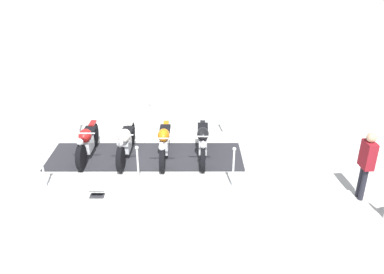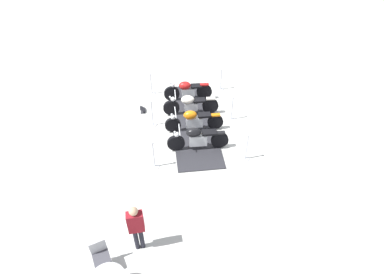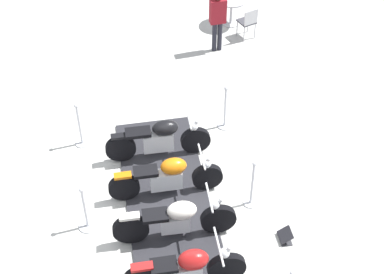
{
  "view_description": "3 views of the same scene",
  "coord_description": "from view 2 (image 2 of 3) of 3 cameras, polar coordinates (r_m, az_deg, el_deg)",
  "views": [
    {
      "loc": [
        9.8,
        1.49,
        5.3
      ],
      "look_at": [
        0.46,
        1.31,
        0.86
      ],
      "focal_mm": 36.96,
      "sensor_mm": 36.0,
      "label": 1
    },
    {
      "loc": [
        0.98,
        9.76,
        7.59
      ],
      "look_at": [
        0.2,
        1.84,
        0.79
      ],
      "focal_mm": 28.98,
      "sensor_mm": 36.0,
      "label": 2
    },
    {
      "loc": [
        -0.75,
        -7.1,
        8.63
      ],
      "look_at": [
        0.62,
        1.26,
        0.77
      ],
      "focal_mm": 54.45,
      "sensor_mm": 36.0,
      "label": 3
    }
  ],
  "objects": [
    {
      "name": "info_placard",
      "position": [
        13.1,
        -9.0,
        4.89
      ],
      "size": [
        0.23,
        0.34,
        0.21
      ],
      "rotation": [
        0.0,
        0.0,
        4.73
      ],
      "color": "#333338",
      "rests_on": "ground_plane"
    },
    {
      "name": "stanchion_right_mid",
      "position": [
        12.1,
        -7.3,
        3.77
      ],
      "size": [
        0.29,
        0.29,
        1.14
      ],
      "color": "silver",
      "rests_on": "ground_plane"
    },
    {
      "name": "stanchion_left_rear",
      "position": [
        10.73,
        9.94,
        -2.53
      ],
      "size": [
        0.31,
        0.31,
        1.09
      ],
      "color": "silver",
      "rests_on": "ground_plane"
    },
    {
      "name": "motorcycle_black",
      "position": [
        10.85,
        0.93,
        -0.21
      ],
      "size": [
        2.18,
        0.61,
        0.92
      ],
      "rotation": [
        0.0,
        0.0,
        0.0
      ],
      "color": "black",
      "rests_on": "display_platform"
    },
    {
      "name": "cafe_chair_near_table",
      "position": [
        8.36,
        -16.51,
        -19.99
      ],
      "size": [
        0.51,
        0.51,
        0.89
      ],
      "rotation": [
        0.0,
        0.0,
        1.92
      ],
      "color": "#B7B7BC",
      "rests_on": "ground_plane"
    },
    {
      "name": "motorcycle_maroon",
      "position": [
        13.42,
        -0.88,
        8.64
      ],
      "size": [
        2.07,
        0.78,
        0.97
      ],
      "rotation": [
        0.0,
        0.0,
        0.01
      ],
      "color": "black",
      "rests_on": "display_platform"
    },
    {
      "name": "stanchion_right_rear",
      "position": [
        10.38,
        -7.01,
        -3.96
      ],
      "size": [
        0.32,
        0.32,
        1.1
      ],
      "color": "silver",
      "rests_on": "ground_plane"
    },
    {
      "name": "stanchion_right_front",
      "position": [
        14.07,
        -7.47,
        8.99
      ],
      "size": [
        0.34,
        0.34,
        1.02
      ],
      "color": "silver",
      "rests_on": "ground_plane"
    },
    {
      "name": "motorcycle_copper",
      "position": [
        11.68,
        0.22,
        3.1
      ],
      "size": [
        2.23,
        0.69,
        0.89
      ],
      "rotation": [
        0.0,
        0.0,
        0.01
      ],
      "color": "black",
      "rests_on": "display_platform"
    },
    {
      "name": "ground_plane",
      "position": [
        12.41,
        0.1,
        2.79
      ],
      "size": [
        80.0,
        80.0,
        0.0
      ],
      "primitive_type": "plane",
      "color": "silver"
    },
    {
      "name": "bystander_person",
      "position": [
        8.02,
        -10.24,
        -15.69
      ],
      "size": [
        0.42,
        0.25,
        1.68
      ],
      "rotation": [
        0.0,
        0.0,
        -1.49
      ],
      "color": "#23232D",
      "rests_on": "ground_plane"
    },
    {
      "name": "motorcycle_cream",
      "position": [
        12.54,
        -0.36,
        6.07
      ],
      "size": [
        2.25,
        0.69,
        0.96
      ],
      "rotation": [
        0.0,
        0.0,
        -0.01
      ],
      "color": "black",
      "rests_on": "display_platform"
    },
    {
      "name": "stanchion_left_mid",
      "position": [
        12.46,
        7.29,
        4.45
      ],
      "size": [
        0.35,
        0.35,
        1.06
      ],
      "color": "silver",
      "rests_on": "ground_plane"
    },
    {
      "name": "display_platform",
      "position": [
        12.39,
        0.1,
        2.86
      ],
      "size": [
        1.74,
        5.43,
        0.04
      ],
      "primitive_type": "cube",
      "rotation": [
        0.0,
        0.0,
        1.59
      ],
      "color": "#28282D",
      "rests_on": "ground_plane"
    },
    {
      "name": "stanchion_left_front",
      "position": [
        14.31,
        5.31,
        9.96
      ],
      "size": [
        0.3,
        0.3,
        1.04
      ],
      "color": "silver",
      "rests_on": "ground_plane"
    }
  ]
}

